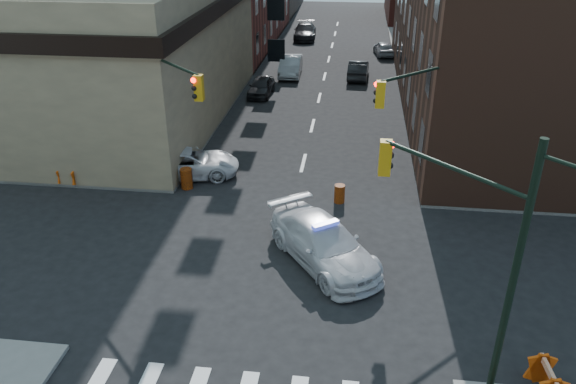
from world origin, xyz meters
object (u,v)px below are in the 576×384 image
(pedestrian_a, at_px, (146,168))
(barricade_se_a, at_px, (546,380))
(parked_car_wfar, at_px, (291,66))
(pedestrian_b, at_px, (131,145))
(barrel_bank, at_px, (187,179))
(police_car, at_px, (324,243))
(parked_car_enear, at_px, (358,69))
(barrel_road, at_px, (340,194))
(pickup, at_px, (189,163))
(barricade_nw_a, at_px, (152,176))
(parked_car_wnear, at_px, (261,86))

(pedestrian_a, height_order, barricade_se_a, pedestrian_a)
(parked_car_wfar, height_order, pedestrian_b, pedestrian_b)
(parked_car_wfar, relative_size, barrel_bank, 4.67)
(police_car, distance_m, parked_car_enear, 27.39)
(pedestrian_a, height_order, pedestrian_b, pedestrian_a)
(barrel_road, distance_m, barricade_se_a, 12.98)
(pedestrian_a, distance_m, barrel_road, 9.68)
(pedestrian_b, bearing_deg, barrel_bank, -60.95)
(pickup, relative_size, barrel_bank, 4.98)
(police_car, xyz_separation_m, pickup, (-7.56, 7.20, -0.12))
(barricade_se_a, bearing_deg, barrel_bank, 45.58)
(barricade_nw_a, bearing_deg, barricade_se_a, -39.06)
(parked_car_enear, bearing_deg, pedestrian_b, 60.01)
(police_car, height_order, barricade_se_a, police_car)
(parked_car_wfar, distance_m, barricade_nw_a, 22.25)
(parked_car_wfar, height_order, barrel_road, parked_car_wfar)
(pickup, height_order, barrel_bank, pickup)
(police_car, relative_size, pickup, 1.12)
(police_car, xyz_separation_m, parked_car_wfar, (-4.62, 27.51, -0.04))
(police_car, distance_m, parked_car_wfar, 27.90)
(parked_car_wnear, distance_m, barrel_road, 17.79)
(pedestrian_b, height_order, barricade_nw_a, pedestrian_b)
(barrel_road, xyz_separation_m, barricade_nw_a, (-9.44, 0.53, 0.15))
(barrel_bank, bearing_deg, barricade_se_a, -40.36)
(parked_car_enear, distance_m, barrel_bank, 23.15)
(barrel_bank, distance_m, barricade_nw_a, 1.77)
(pedestrian_a, bearing_deg, barrel_bank, 36.22)
(parked_car_enear, distance_m, barricade_se_a, 34.00)
(pedestrian_a, distance_m, barrel_bank, 2.07)
(parked_car_enear, height_order, barrel_road, parked_car_enear)
(parked_car_wfar, relative_size, barricade_se_a, 3.85)
(barricade_se_a, xyz_separation_m, barricade_nw_a, (-15.77, 11.86, -0.03))
(pedestrian_b, xyz_separation_m, barricade_se_a, (17.93, -14.73, -0.36))
(parked_car_wnear, distance_m, pedestrian_b, 14.07)
(pickup, height_order, barrel_road, pickup)
(pedestrian_b, relative_size, barricade_se_a, 1.32)
(parked_car_enear, bearing_deg, barricade_se_a, 102.72)
(barrel_road, relative_size, barrel_bank, 0.85)
(parked_car_wfar, relative_size, barricade_nw_a, 4.14)
(parked_car_wnear, height_order, barricade_nw_a, parked_car_wnear)
(barrel_road, bearing_deg, pickup, 165.81)
(pedestrian_b, xyz_separation_m, barrel_bank, (3.93, -2.83, -0.46))
(barrel_bank, bearing_deg, parked_car_wnear, 86.03)
(pickup, xyz_separation_m, barrel_bank, (0.30, -1.45, -0.20))
(pickup, distance_m, barrel_bank, 1.49)
(pedestrian_a, xyz_separation_m, barrel_bank, (1.99, 0.20, -0.56))
(police_car, height_order, barricade_nw_a, police_car)
(parked_car_wnear, xyz_separation_m, parked_car_wfar, (1.53, 5.80, 0.13))
(pedestrian_b, height_order, barrel_bank, pedestrian_b)
(pickup, distance_m, barricade_nw_a, 2.10)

